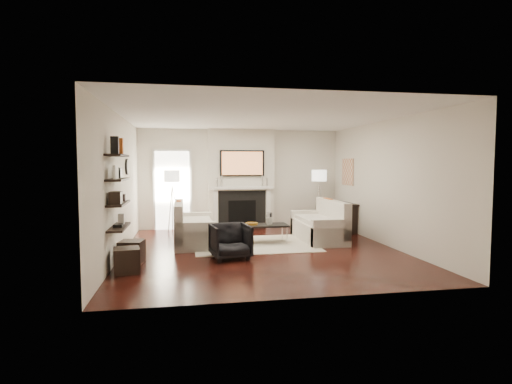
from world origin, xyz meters
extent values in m
plane|color=black|center=(0.00, 0.00, 0.00)|extent=(6.00, 6.00, 0.00)
plane|color=white|center=(0.00, 0.00, 2.70)|extent=(6.00, 6.00, 0.00)
plane|color=silver|center=(0.00, 3.00, 1.35)|extent=(5.50, 0.00, 5.50)
plane|color=silver|center=(0.00, -3.00, 1.35)|extent=(5.50, 0.00, 5.50)
plane|color=silver|center=(-2.75, 0.00, 1.35)|extent=(0.00, 6.00, 6.00)
plane|color=silver|center=(2.75, 0.00, 1.35)|extent=(0.00, 6.00, 6.00)
cube|color=silver|center=(0.00, 2.88, 1.35)|extent=(1.80, 0.25, 2.70)
cube|color=black|center=(0.00, 2.74, 0.52)|extent=(1.30, 0.02, 1.04)
cube|color=black|center=(0.00, 2.73, 0.45)|extent=(0.75, 0.02, 0.65)
cube|color=white|center=(-0.72, 2.71, 0.55)|extent=(0.12, 0.08, 1.10)
cube|color=white|center=(0.72, 2.71, 0.55)|extent=(0.12, 0.08, 1.10)
cube|color=white|center=(0.00, 2.69, 1.12)|extent=(1.70, 0.18, 0.07)
cube|color=black|center=(0.00, 2.71, 1.78)|extent=(1.20, 0.06, 0.70)
cube|color=#BF723F|center=(0.00, 2.68, 1.78)|extent=(1.10, 0.00, 0.62)
cylinder|color=silver|center=(-0.55, 2.70, 1.30)|extent=(0.04, 0.04, 0.30)
cylinder|color=silver|center=(-0.68, 2.70, 1.27)|extent=(0.04, 0.04, 0.24)
cylinder|color=silver|center=(0.55, 2.70, 1.30)|extent=(0.04, 0.04, 0.30)
cylinder|color=silver|center=(0.68, 2.70, 1.27)|extent=(0.04, 0.04, 0.24)
cube|color=white|center=(-1.85, 2.98, 1.05)|extent=(0.90, 0.02, 2.10)
cube|color=white|center=(-2.33, 2.96, 1.05)|extent=(0.06, 0.06, 2.16)
cube|color=white|center=(-1.37, 2.96, 1.05)|extent=(0.06, 0.06, 2.16)
cube|color=white|center=(-1.85, 2.96, 2.13)|extent=(1.02, 0.06, 0.06)
cube|color=#BEB29B|center=(-0.04, 0.57, 0.01)|extent=(2.60, 2.00, 0.01)
cube|color=beige|center=(-1.33, 0.87, 0.21)|extent=(0.85, 1.80, 0.42)
cube|color=beige|center=(-1.66, 0.87, 0.53)|extent=(0.18, 1.80, 0.80)
cube|color=beige|center=(-1.33, 0.06, 0.30)|extent=(0.85, 0.18, 0.60)
cube|color=beige|center=(-1.33, 1.68, 0.30)|extent=(0.85, 0.18, 0.60)
cube|color=beige|center=(-1.28, 0.87, 0.47)|extent=(0.63, 1.44, 0.10)
cube|color=#A84814|center=(-1.66, 1.17, 0.73)|extent=(0.10, 0.42, 0.42)
cube|color=black|center=(-1.66, 0.57, 0.72)|extent=(0.10, 0.40, 0.40)
cube|color=beige|center=(1.50, 0.80, 0.21)|extent=(0.85, 1.80, 0.42)
cube|color=beige|center=(1.84, 0.80, 0.53)|extent=(0.18, 1.80, 0.80)
cube|color=beige|center=(1.50, -0.01, 0.30)|extent=(0.85, 0.18, 0.60)
cube|color=beige|center=(1.50, 1.61, 0.30)|extent=(0.85, 0.18, 0.60)
cube|color=beige|center=(1.45, 0.80, 0.47)|extent=(0.63, 1.44, 0.10)
cube|color=#A84814|center=(1.84, 1.10, 0.73)|extent=(0.10, 0.42, 0.42)
cube|color=black|center=(1.84, 0.50, 0.72)|extent=(0.10, 0.40, 0.40)
cube|color=black|center=(0.17, 0.68, 0.40)|extent=(1.10, 0.55, 0.04)
cylinder|color=silver|center=(-0.33, 0.46, 0.19)|extent=(0.02, 0.02, 0.38)
cylinder|color=silver|center=(0.67, 0.46, 0.19)|extent=(0.02, 0.02, 0.38)
cylinder|color=silver|center=(-0.33, 0.90, 0.19)|extent=(0.02, 0.02, 0.38)
cylinder|color=silver|center=(0.67, 0.90, 0.19)|extent=(0.02, 0.02, 0.38)
cylinder|color=white|center=(0.32, 0.68, 0.56)|extent=(0.14, 0.14, 0.24)
cylinder|color=white|center=(0.32, 0.68, 0.49)|extent=(0.10, 0.10, 0.15)
cylinder|color=#A96B1C|center=(-0.08, 0.68, 0.45)|extent=(0.27, 0.27, 0.05)
imported|color=black|center=(-0.70, -0.61, 0.35)|extent=(0.78, 0.74, 0.71)
cylinder|color=silver|center=(-1.85, 2.55, 0.60)|extent=(0.02, 0.02, 1.20)
cylinder|color=white|center=(-1.85, 2.55, 1.45)|extent=(0.40, 0.40, 0.30)
cylinder|color=silver|center=(-1.74, 2.55, 0.60)|extent=(0.25, 0.02, 1.23)
cylinder|color=silver|center=(-1.91, 2.64, 0.60)|extent=(0.14, 0.22, 1.23)
cylinder|color=silver|center=(-1.91, 2.45, 0.60)|extent=(0.14, 0.22, 1.23)
cylinder|color=silver|center=(2.05, 2.37, 0.60)|extent=(0.02, 0.02, 1.20)
cylinder|color=white|center=(2.05, 2.37, 1.45)|extent=(0.40, 0.40, 0.30)
cylinder|color=silver|center=(2.16, 2.37, 0.60)|extent=(0.25, 0.02, 1.23)
cylinder|color=silver|center=(2.00, 2.46, 0.60)|extent=(0.14, 0.22, 1.23)
cylinder|color=silver|center=(1.99, 2.27, 0.60)|extent=(0.14, 0.22, 1.23)
cube|color=black|center=(2.57, 1.92, 0.73)|extent=(0.35, 1.20, 0.04)
cube|color=black|center=(2.57, 1.37, 0.35)|extent=(0.30, 0.04, 0.71)
cube|color=black|center=(2.57, 2.47, 0.35)|extent=(0.30, 0.04, 0.71)
cube|color=tan|center=(2.73, 2.05, 1.55)|extent=(0.03, 0.70, 0.70)
cube|color=black|center=(-2.62, -1.00, 0.70)|extent=(0.25, 1.00, 0.03)
cube|color=black|center=(-2.62, -1.00, 1.10)|extent=(0.25, 1.00, 0.04)
cube|color=black|center=(-2.62, -1.00, 1.50)|extent=(0.25, 1.00, 0.04)
cube|color=black|center=(-2.62, -1.00, 1.90)|extent=(0.25, 1.00, 0.04)
cube|color=black|center=(-2.62, -1.23, 2.06)|extent=(0.12, 0.10, 0.28)
cube|color=#A84814|center=(-2.62, -0.79, 2.06)|extent=(0.12, 0.10, 0.28)
cube|color=white|center=(-2.62, -1.20, 1.63)|extent=(0.04, 0.30, 0.22)
cube|color=black|center=(-2.62, -0.75, 1.61)|extent=(0.04, 0.22, 0.18)
cube|color=black|center=(-2.62, -1.26, 1.22)|extent=(0.18, 0.25, 0.20)
cube|color=black|center=(-2.62, -0.74, 1.18)|extent=(0.15, 0.12, 0.12)
cube|color=black|center=(-2.62, -1.08, 0.74)|extent=(0.14, 0.20, 0.05)
cube|color=white|center=(-2.62, -0.75, 0.81)|extent=(0.10, 0.10, 0.18)
cylinder|color=black|center=(-2.73, 0.90, 1.70)|extent=(0.04, 0.34, 0.34)
cylinder|color=white|center=(-2.71, 0.90, 1.70)|extent=(0.01, 0.29, 0.29)
cube|color=black|center=(-2.47, -0.65, 0.20)|extent=(0.46, 0.46, 0.40)
cube|color=black|center=(-2.47, -1.28, 0.20)|extent=(0.46, 0.46, 0.40)
camera|label=1|loc=(-1.53, -7.92, 1.76)|focal=28.00mm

